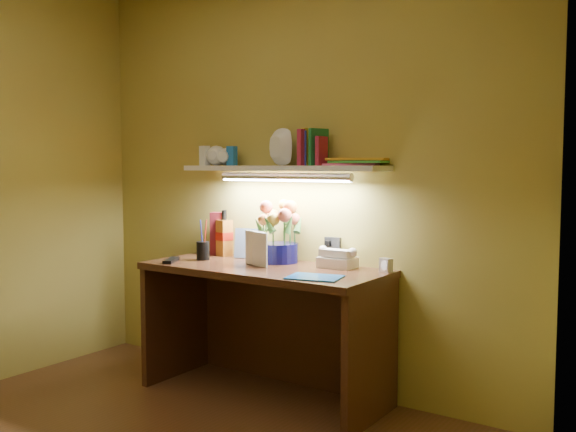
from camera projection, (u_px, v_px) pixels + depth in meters
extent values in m
cube|color=#371B0F|center=(264.00, 332.00, 3.63)|extent=(1.40, 0.60, 0.75)
cube|color=silver|center=(386.00, 265.00, 3.41)|extent=(0.08, 0.06, 0.07)
cube|color=#531014|center=(218.00, 234.00, 4.06)|extent=(0.11, 0.11, 0.27)
cylinder|color=black|center=(203.00, 244.00, 3.84)|extent=(0.09, 0.09, 0.19)
cube|color=black|center=(171.00, 260.00, 3.76)|extent=(0.13, 0.18, 0.02)
cube|color=blue|center=(315.00, 277.00, 3.23)|extent=(0.30, 0.25, 0.01)
imported|color=silver|center=(245.00, 247.00, 3.69)|extent=(0.15, 0.05, 0.20)
imported|color=white|center=(252.00, 248.00, 3.65)|extent=(0.14, 0.06, 0.19)
cube|color=white|center=(281.00, 168.00, 3.71)|extent=(1.30, 0.25, 0.03)
imported|color=white|center=(212.00, 158.00, 3.99)|extent=(0.15, 0.15, 0.10)
imported|color=white|center=(222.00, 157.00, 3.94)|extent=(0.15, 0.15, 0.10)
imported|color=white|center=(275.00, 161.00, 3.72)|extent=(0.29, 0.29, 0.05)
cube|color=white|center=(205.00, 156.00, 4.07)|extent=(0.06, 0.05, 0.12)
cube|color=blue|center=(232.00, 156.00, 3.96)|extent=(0.06, 0.05, 0.12)
cube|color=#A8203F|center=(307.00, 147.00, 3.60)|extent=(0.04, 0.14, 0.20)
cube|color=yellow|center=(311.00, 147.00, 3.61)|extent=(0.06, 0.13, 0.21)
cube|color=#252CB5|center=(306.00, 148.00, 3.64)|extent=(0.08, 0.14, 0.19)
cube|color=#1C7336|center=(319.00, 147.00, 3.58)|extent=(0.06, 0.14, 0.21)
cube|color=#A8203F|center=(322.00, 151.00, 3.57)|extent=(0.03, 0.12, 0.16)
cube|color=#FC5A9B|center=(352.00, 165.00, 3.47)|extent=(0.33, 0.29, 0.01)
cube|color=green|center=(360.00, 162.00, 3.45)|extent=(0.32, 0.26, 0.01)
cube|color=orange|center=(359.00, 159.00, 3.47)|extent=(0.36, 0.30, 0.01)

